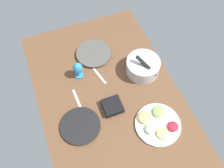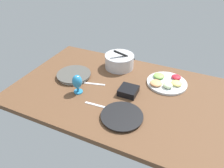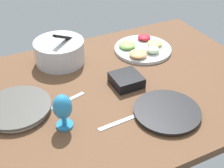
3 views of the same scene
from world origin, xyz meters
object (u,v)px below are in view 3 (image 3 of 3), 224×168
at_px(mixing_bowl, 60,51).
at_px(hurricane_glass_blue, 63,109).
at_px(fruit_platter, 143,48).
at_px(square_bowl_black, 126,79).
at_px(dinner_plate_right, 167,112).
at_px(dinner_plate_left, 17,108).

distance_m(mixing_bowl, hurricane_glass_blue, 0.50).
bearing_deg(fruit_platter, mixing_bowl, 168.47).
relative_size(hurricane_glass_blue, square_bowl_black, 1.13).
height_order(fruit_platter, hurricane_glass_blue, hurricane_glass_blue).
bearing_deg(dinner_plate_right, mixing_bowl, 114.39).
relative_size(dinner_plate_left, square_bowl_black, 2.14).
relative_size(dinner_plate_left, dinner_plate_right, 1.03).
relative_size(dinner_plate_left, hurricane_glass_blue, 1.88).
bearing_deg(dinner_plate_right, dinner_plate_left, 152.67).
relative_size(dinner_plate_left, mixing_bowl, 1.11).
height_order(dinner_plate_right, square_bowl_black, square_bowl_black).
xyz_separation_m(hurricane_glass_blue, square_bowl_black, (0.36, 0.14, -0.06)).
relative_size(dinner_plate_right, fruit_platter, 0.88).
distance_m(dinner_plate_right, square_bowl_black, 0.27).
relative_size(fruit_platter, square_bowl_black, 2.37).
distance_m(mixing_bowl, square_bowl_black, 0.41).
xyz_separation_m(dinner_plate_left, hurricane_glass_blue, (0.15, -0.17, 0.08)).
relative_size(dinner_plate_right, square_bowl_black, 2.09).
relative_size(mixing_bowl, hurricane_glass_blue, 1.70).
height_order(hurricane_glass_blue, square_bowl_black, hurricane_glass_blue).
bearing_deg(fruit_platter, dinner_plate_left, -163.77).
height_order(dinner_plate_left, hurricane_glass_blue, hurricane_glass_blue).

